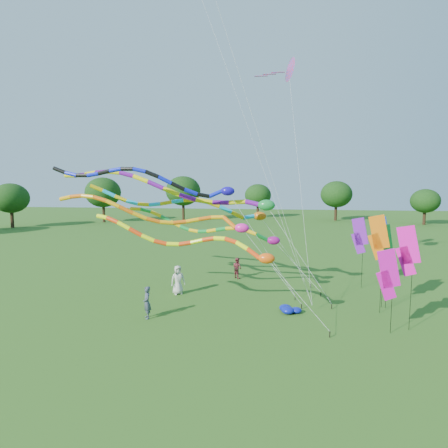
# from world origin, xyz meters

# --- Properties ---
(ground) EXTENTS (160.00, 160.00, 0.00)m
(ground) POSITION_xyz_m (0.00, 0.00, 0.00)
(ground) COLOR #245617
(ground) RESTS_ON ground
(tree_ring) EXTENTS (115.59, 119.03, 9.53)m
(tree_ring) POSITION_xyz_m (-2.34, -0.72, 5.59)
(tree_ring) COLOR #382314
(tree_ring) RESTS_ON ground
(tube_kite_red) EXTENTS (11.94, 2.03, 5.92)m
(tube_kite_red) POSITION_xyz_m (-3.31, 1.77, 4.06)
(tube_kite_red) COLOR black
(tube_kite_red) RESTS_ON ground
(tube_kite_orange) EXTENTS (13.76, 1.47, 7.02)m
(tube_kite_orange) POSITION_xyz_m (-5.38, 4.01, 5.20)
(tube_kite_orange) COLOR black
(tube_kite_orange) RESTS_ON ground
(tube_kite_purple) EXTENTS (17.69, 3.85, 8.63)m
(tube_kite_purple) POSITION_xyz_m (-5.60, 6.17, 6.62)
(tube_kite_purple) COLOR black
(tube_kite_purple) RESTS_ON ground
(tube_kite_blue) EXTENTS (14.33, 1.79, 8.59)m
(tube_kite_blue) POSITION_xyz_m (-6.26, 4.71, 7.13)
(tube_kite_blue) COLOR black
(tube_kite_blue) RESTS_ON ground
(tube_kite_cyan) EXTENTS (14.27, 2.04, 7.48)m
(tube_kite_cyan) POSITION_xyz_m (-4.69, 7.29, 5.53)
(tube_kite_cyan) COLOR black
(tube_kite_cyan) RESTS_ON ground
(tube_kite_green) EXTENTS (12.58, 1.86, 5.97)m
(tube_kite_green) POSITION_xyz_m (-3.26, 7.42, 4.04)
(tube_kite_green) COLOR black
(tube_kite_green) RESTS_ON ground
(delta_kite_high_c) EXTENTS (3.65, 6.37, 15.65)m
(delta_kite_high_c) POSITION_xyz_m (1.11, 9.36, 14.54)
(delta_kite_high_c) COLOR black
(delta_kite_high_c) RESTS_ON ground
(banner_pole_green) EXTENTS (1.09, 0.55, 4.84)m
(banner_pole_green) POSITION_xyz_m (6.46, 4.89, 3.57)
(banner_pole_green) COLOR black
(banner_pole_green) RESTS_ON ground
(banner_pole_orange) EXTENTS (1.16, 0.26, 5.43)m
(banner_pole_orange) POSITION_xyz_m (5.92, 4.22, 4.16)
(banner_pole_orange) COLOR black
(banner_pole_orange) RESTS_ON ground
(banner_pole_violet) EXTENTS (1.09, 0.54, 4.81)m
(banner_pole_violet) POSITION_xyz_m (6.02, 9.14, 3.55)
(banner_pole_violet) COLOR black
(banner_pole_violet) RESTS_ON ground
(banner_pole_magenta_b) EXTENTS (1.10, 0.52, 5.14)m
(banner_pole_magenta_b) POSITION_xyz_m (6.68, 1.98, 3.87)
(banner_pole_magenta_b) COLOR black
(banner_pole_magenta_b) RESTS_ON ground
(banner_pole_magenta_a) EXTENTS (1.16, 0.19, 4.10)m
(banner_pole_magenta_a) POSITION_xyz_m (5.64, 1.33, 2.84)
(banner_pole_magenta_a) COLOR black
(banner_pole_magenta_a) RESTS_ON ground
(banner_pole_blue_b) EXTENTS (1.16, 0.22, 5.24)m
(banner_pole_blue_b) POSITION_xyz_m (6.25, 5.09, 3.97)
(banner_pole_blue_b) COLOR black
(banner_pole_blue_b) RESTS_ON ground
(blue_nylon_heap) EXTENTS (1.08, 1.35, 0.46)m
(blue_nylon_heap) POSITION_xyz_m (1.35, 3.31, 0.20)
(blue_nylon_heap) COLOR #0B199A
(blue_nylon_heap) RESTS_ON ground
(person_a) EXTENTS (1.08, 0.96, 1.85)m
(person_a) POSITION_xyz_m (-5.71, 6.05, 0.93)
(person_a) COLOR beige
(person_a) RESTS_ON ground
(person_b) EXTENTS (0.66, 0.74, 1.71)m
(person_b) POSITION_xyz_m (-6.24, 1.67, 0.86)
(person_b) COLOR #3A4251
(person_b) RESTS_ON ground
(person_c) EXTENTS (0.94, 0.95, 1.55)m
(person_c) POSITION_xyz_m (-2.34, 10.53, 0.77)
(person_c) COLOR maroon
(person_c) RESTS_ON ground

